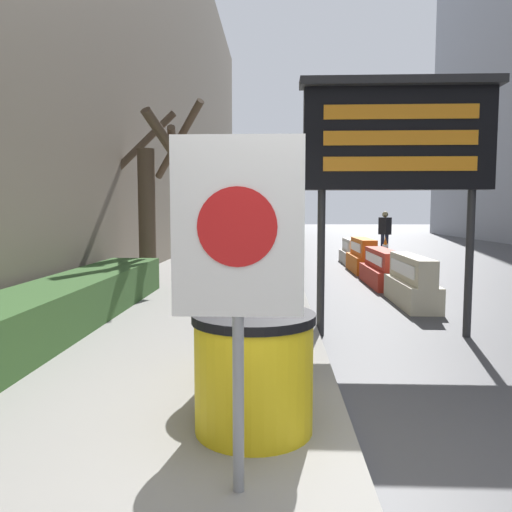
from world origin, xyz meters
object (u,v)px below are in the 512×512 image
jersey_barrier_orange_near (363,257)px  traffic_cone_near (385,248)px  barrel_drum_middle (253,337)px  warning_sign (238,250)px  jersey_barrier_red_striped (383,270)px  message_board (398,139)px  traffic_cone_mid (408,286)px  pedestrian_worker (385,230)px  barrel_drum_foreground (254,371)px  traffic_light_near_curb (301,184)px  jersey_barrier_white (351,253)px  jersey_barrier_cream (411,283)px

jersey_barrier_orange_near → traffic_cone_near: jersey_barrier_orange_near is taller
barrel_drum_middle → traffic_cone_near: size_ratio=1.07×
traffic_cone_near → warning_sign: bearing=-105.1°
jersey_barrier_red_striped → barrel_drum_middle: bearing=-110.5°
message_board → traffic_cone_near: (2.17, 10.52, -2.13)m
traffic_cone_mid → pedestrian_worker: bearing=80.3°
barrel_drum_middle → jersey_barrier_red_striped: 7.18m
barrel_drum_foreground → message_board: bearing=62.1°
barrel_drum_middle → jersey_barrier_orange_near: barrel_drum_middle is taller
barrel_drum_foreground → traffic_cone_mid: size_ratio=1.39×
traffic_light_near_curb → pedestrian_worker: traffic_light_near_curb is taller
message_board → jersey_barrier_white: 9.44m
warning_sign → jersey_barrier_cream: size_ratio=0.96×
jersey_barrier_cream → jersey_barrier_orange_near: (-0.00, 4.79, 0.02)m
jersey_barrier_white → traffic_light_near_curb: 6.38m
barrel_drum_foreground → jersey_barrier_white: barrel_drum_foreground is taller
message_board → jersey_barrier_red_striped: bearing=79.8°
traffic_cone_mid → barrel_drum_middle: bearing=-118.5°
jersey_barrier_orange_near → pedestrian_worker: bearing=71.4°
barrel_drum_middle → traffic_cone_near: barrel_drum_middle is taller
warning_sign → traffic_cone_mid: warning_sign is taller
jersey_barrier_white → traffic_cone_near: (1.36, 1.36, 0.04)m
barrel_drum_middle → message_board: (1.71, 2.21, 1.96)m
pedestrian_worker → warning_sign: bearing=-43.6°
message_board → traffic_light_near_curb: size_ratio=0.86×
warning_sign → message_board: message_board is taller
barrel_drum_foreground → message_board: 4.06m
jersey_barrier_cream → traffic_light_near_curb: (-1.28, 12.73, 2.37)m
message_board → jersey_barrier_orange_near: message_board is taller
barrel_drum_foreground → warning_sign: bearing=-93.6°
pedestrian_worker → jersey_barrier_cream: bearing=-38.3°
jersey_barrier_orange_near → message_board: bearing=-96.6°
warning_sign → message_board: (1.71, 3.90, 1.09)m
jersey_barrier_red_striped → traffic_light_near_curb: (-1.28, 10.42, 2.40)m
warning_sign → traffic_cone_mid: 6.91m
message_board → jersey_barrier_orange_near: bearing=83.4°
traffic_cone_near → barrel_drum_foreground: bearing=-105.7°
traffic_cone_near → message_board: bearing=-101.6°
barrel_drum_foreground → pedestrian_worker: size_ratio=0.51×
traffic_cone_mid → jersey_barrier_cream: bearing=-92.7°
jersey_barrier_red_striped → jersey_barrier_orange_near: (0.00, 2.47, 0.05)m
warning_sign → traffic_cone_near: bearing=74.9°
traffic_cone_mid → jersey_barrier_orange_near: bearing=90.1°
jersey_barrier_red_striped → traffic_cone_near: 6.17m
barrel_drum_middle → traffic_cone_mid: size_ratio=1.39×
traffic_cone_mid → pedestrian_worker: (1.58, 9.27, 0.66)m
traffic_cone_near → traffic_cone_mid: size_ratio=1.30×
jersey_barrier_cream → pedestrian_worker: bearing=80.5°
jersey_barrier_cream → traffic_cone_near: 8.44m
warning_sign → pedestrian_worker: 16.15m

